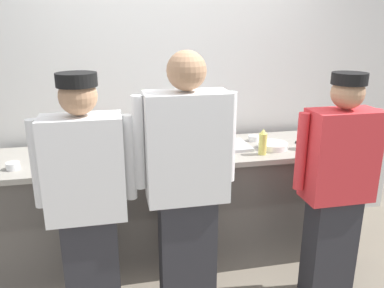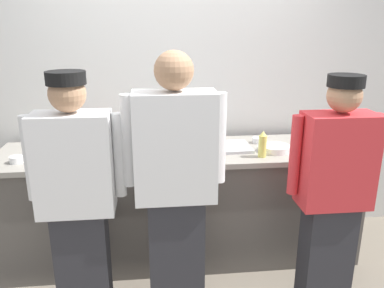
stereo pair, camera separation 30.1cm
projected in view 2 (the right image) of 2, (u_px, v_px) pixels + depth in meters
ground_plane at (186, 280)px, 2.97m from camera, size 9.00×9.00×0.00m
wall_back at (177, 83)px, 3.37m from camera, size 4.51×0.10×2.78m
prep_counter at (182, 203)px, 3.19m from camera, size 2.88×0.71×0.93m
chef_near_left at (77, 197)px, 2.36m from camera, size 0.60×0.24×1.64m
chef_center at (176, 186)px, 2.39m from camera, size 0.63×0.24×1.75m
chef_far_right at (333, 192)px, 2.48m from camera, size 0.59×0.24×1.60m
plate_stack_front at (275, 148)px, 3.01m from camera, size 0.23×0.23×0.05m
plate_stack_rear at (108, 146)px, 2.98m from camera, size 0.23×0.23×0.10m
mixing_bowl_steel at (176, 145)px, 3.00m from camera, size 0.34×0.34×0.11m
sheet_tray at (217, 147)px, 3.08m from camera, size 0.53×0.33×0.02m
squeeze_bottle_primary at (93, 137)px, 3.08m from camera, size 0.06×0.06×0.19m
squeeze_bottle_secondary at (68, 145)px, 2.83m from camera, size 0.06×0.06×0.21m
squeeze_bottle_spare at (263, 145)px, 2.87m from camera, size 0.06×0.06×0.20m
ramekin_yellow_sauce at (16, 159)px, 2.77m from camera, size 0.09×0.09×0.05m
ramekin_green_sauce at (258, 140)px, 3.23m from camera, size 0.09×0.09×0.04m
ramekin_red_sauce at (144, 157)px, 2.82m from camera, size 0.10×0.10×0.05m
ramekin_orange_sauce at (65, 145)px, 3.09m from camera, size 0.09×0.09×0.05m
deli_cup at (306, 147)px, 2.98m from camera, size 0.09×0.09×0.09m
chefs_knife at (314, 146)px, 3.14m from camera, size 0.28×0.03×0.02m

